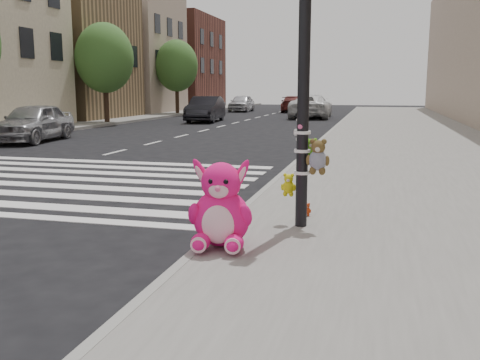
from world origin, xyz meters
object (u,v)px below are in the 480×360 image
(pink_bunny, at_px, (221,211))
(signal_pole, at_px, (306,106))
(car_white_near, at_px, (311,106))
(car_dark_far, at_px, (206,109))
(car_silver_far, at_px, (33,122))
(red_teddy, at_px, (307,209))

(pink_bunny, bearing_deg, signal_pole, 48.75)
(car_white_near, bearing_deg, car_dark_far, 42.80)
(signal_pole, xyz_separation_m, car_white_near, (-3.48, 29.38, -1.01))
(pink_bunny, distance_m, car_silver_far, 16.13)
(red_teddy, height_order, car_white_near, car_white_near)
(signal_pole, relative_size, pink_bunny, 3.67)
(signal_pole, height_order, car_silver_far, signal_pole)
(signal_pole, bearing_deg, car_silver_far, 137.99)
(pink_bunny, bearing_deg, car_silver_far, 125.43)
(red_teddy, relative_size, car_white_near, 0.04)
(red_teddy, distance_m, car_dark_far, 24.81)
(car_dark_far, bearing_deg, signal_pole, -74.41)
(signal_pole, relative_size, car_white_near, 0.71)
(signal_pole, bearing_deg, red_teddy, 92.68)
(signal_pole, relative_size, car_silver_far, 0.93)
(car_dark_far, bearing_deg, pink_bunny, -77.08)
(pink_bunny, height_order, red_teddy, pink_bunny)
(pink_bunny, bearing_deg, red_teddy, 59.03)
(pink_bunny, relative_size, car_white_near, 0.19)
(signal_pole, height_order, car_white_near, signal_pole)
(pink_bunny, bearing_deg, car_white_near, 87.64)
(car_dark_far, bearing_deg, red_teddy, -73.98)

